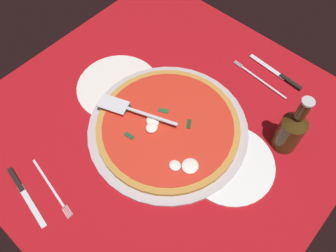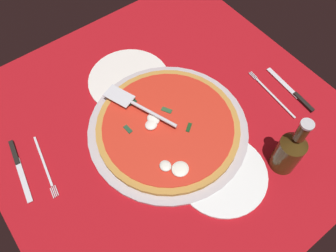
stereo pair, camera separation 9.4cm
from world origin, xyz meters
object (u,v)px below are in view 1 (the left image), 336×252
pizza (168,127)px  place_setting_near (270,78)px  dinner_plate_left (230,164)px  dinner_plate_right (117,88)px  place_setting_far (37,190)px  pizza_server (135,111)px  beer_bottle (291,130)px

pizza → place_setting_near: pizza is taller
dinner_plate_left → dinner_plate_right: same height
pizza → place_setting_far: pizza is taller
dinner_plate_left → dinner_plate_right: 40.77cm
place_setting_near → dinner_plate_right: bearing=51.3°
pizza → pizza_server: size_ratio=1.74×
dinner_plate_left → pizza: pizza is taller
dinner_plate_right → beer_bottle: size_ratio=1.22×
dinner_plate_right → pizza_server: size_ratio=1.09×
place_setting_far → beer_bottle: 66.77cm
pizza_server → dinner_plate_right: bearing=-39.6°
dinner_plate_left → pizza: 19.60cm
dinner_plate_right → pizza_server: 13.38cm
dinner_plate_right → pizza: bearing=178.0°
dinner_plate_left → pizza: bearing=9.1°
place_setting_near → beer_bottle: 24.41cm
pizza_server → place_setting_near: (-20.24, -38.54, -4.05)cm
pizza → beer_bottle: 32.47cm
place_setting_far → pizza_server: bearing=93.2°
dinner_plate_right → place_setting_near: place_setting_near is taller
place_setting_far → beer_bottle: size_ratio=1.06×
beer_bottle → dinner_plate_left: bearing=64.0°
place_setting_near → beer_bottle: bearing=136.5°
pizza_server → beer_bottle: (-35.79, -21.26, 3.39)cm
dinner_plate_left → dinner_plate_right: (40.70, 2.34, 0.00)cm
place_setting_far → dinner_plate_left: bearing=59.8°
dinner_plate_left → place_setting_far: size_ratio=1.10×
pizza_server → pizza: bearing=179.6°
dinner_plate_left → place_setting_near: place_setting_near is taller
dinner_plate_right → beer_bottle: bearing=-160.4°
dinner_plate_right → beer_bottle: 51.36cm
dinner_plate_right → pizza: size_ratio=0.62×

